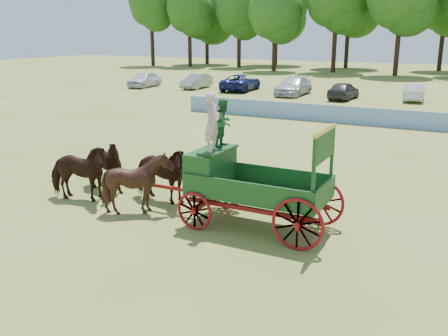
% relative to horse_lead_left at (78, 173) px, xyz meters
% --- Properties ---
extents(ground, '(160.00, 160.00, 0.00)m').
position_rel_horse_lead_left_xyz_m(ground, '(7.34, 0.08, -0.94)').
color(ground, '#A18E49').
rests_on(ground, ground).
extents(horse_lead_left, '(2.41, 1.54, 1.88)m').
position_rel_horse_lead_left_xyz_m(horse_lead_left, '(0.00, 0.00, 0.00)').
color(horse_lead_left, '#33170E').
rests_on(horse_lead_left, ground).
extents(horse_lead_right, '(2.40, 1.47, 1.88)m').
position_rel_horse_lead_left_xyz_m(horse_lead_right, '(0.00, 1.10, 0.00)').
color(horse_lead_right, '#33170E').
rests_on(horse_lead_right, ground).
extents(horse_wheel_left, '(1.93, 1.77, 1.89)m').
position_rel_horse_lead_left_xyz_m(horse_wheel_left, '(2.40, -0.00, 0.00)').
color(horse_wheel_left, '#33170E').
rests_on(horse_wheel_left, ground).
extents(horse_wheel_right, '(2.24, 1.04, 1.88)m').
position_rel_horse_lead_left_xyz_m(horse_wheel_right, '(2.40, 1.10, 0.00)').
color(horse_wheel_right, '#33170E').
rests_on(horse_wheel_right, ground).
extents(farm_dray, '(6.00, 2.00, 3.78)m').
position_rel_horse_lead_left_xyz_m(farm_dray, '(5.38, 0.56, 0.64)').
color(farm_dray, maroon).
rests_on(farm_dray, ground).
extents(sponsor_banner, '(26.00, 0.08, 1.05)m').
position_rel_horse_lead_left_xyz_m(sponsor_banner, '(6.34, 18.08, -0.42)').
color(sponsor_banner, '#2054AE').
rests_on(sponsor_banner, ground).
extents(parked_cars, '(37.28, 6.92, 1.62)m').
position_rel_horse_lead_left_xyz_m(parked_cars, '(0.37, 29.81, -0.19)').
color(parked_cars, silver).
rests_on(parked_cars, ground).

